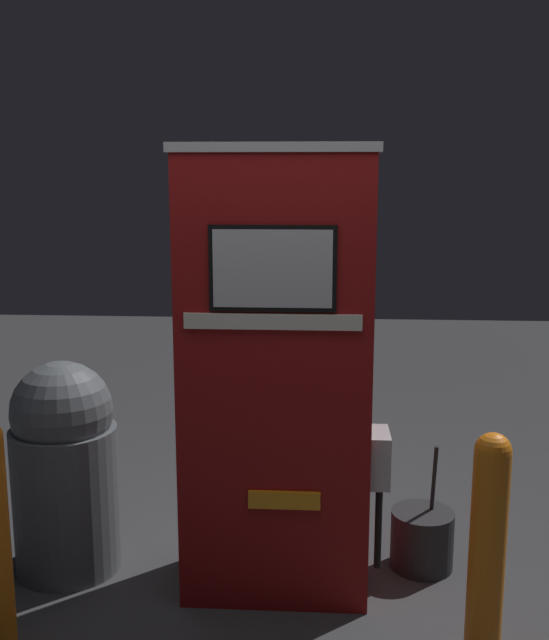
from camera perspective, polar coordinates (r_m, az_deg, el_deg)
ground_plane at (r=3.59m, az=-0.13°, el=-21.29°), size 14.00×14.00×0.00m
gas_pump at (r=3.40m, az=0.17°, el=-4.24°), size 0.95×0.52×2.05m
safety_bollard at (r=3.15m, az=15.93°, el=-16.11°), size 0.14×0.14×0.96m
trash_bin at (r=3.84m, az=-15.68°, el=-10.66°), size 0.51×0.51×1.05m
squeegee_bucket at (r=3.93m, az=11.17°, el=-16.04°), size 0.31×0.31×0.65m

